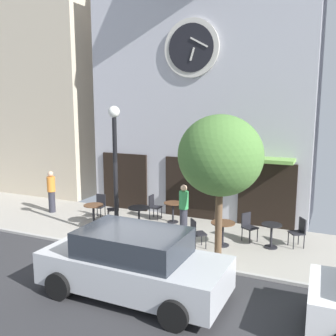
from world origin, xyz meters
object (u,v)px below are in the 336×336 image
at_px(cafe_table_center, 94,210).
at_px(cafe_chair_facing_street, 248,225).
at_px(cafe_table_near_curb, 173,209).
at_px(cafe_chair_left_end, 100,204).
at_px(pedestrian_orange, 51,191).
at_px(pedestrian_green, 184,208).
at_px(cafe_table_leftmost, 139,213).
at_px(cafe_chair_near_lamp, 196,231).
at_px(street_lamp, 115,173).
at_px(street_tree, 220,156).
at_px(cafe_table_rightmost, 223,229).
at_px(cafe_chair_under_awning, 115,207).
at_px(cafe_table_center_left, 271,232).
at_px(parked_car_silver, 133,263).
at_px(cafe_chair_curbside, 154,205).
at_px(cafe_chair_corner, 299,230).

height_order(cafe_table_center, cafe_chair_facing_street, cafe_chair_facing_street).
height_order(cafe_table_near_curb, cafe_chair_left_end, cafe_chair_left_end).
bearing_deg(pedestrian_orange, pedestrian_green, -1.58).
height_order(cafe_table_leftmost, cafe_chair_near_lamp, cafe_chair_near_lamp).
xyz_separation_m(street_lamp, street_tree, (3.46, -0.19, 0.77)).
height_order(cafe_table_rightmost, cafe_chair_under_awning, cafe_chair_under_awning).
bearing_deg(cafe_table_center_left, cafe_chair_facing_street, 157.99).
distance_m(cafe_table_rightmost, cafe_chair_left_end, 5.18).
relative_size(cafe_table_rightmost, parked_car_silver, 0.17).
xyz_separation_m(cafe_table_center_left, cafe_chair_facing_street, (-0.78, 0.32, 0.04)).
height_order(cafe_table_rightmost, cafe_chair_left_end, cafe_chair_left_end).
bearing_deg(cafe_table_center, cafe_table_rightmost, -1.24).
bearing_deg(pedestrian_green, cafe_table_leftmost, -174.21).
xyz_separation_m(cafe_table_center, cafe_table_leftmost, (1.69, 0.31, 0.03)).
bearing_deg(street_tree, cafe_chair_near_lamp, 151.30).
xyz_separation_m(street_tree, pedestrian_green, (-1.68, 1.56, -2.07)).
bearing_deg(parked_car_silver, cafe_table_center, 134.40).
height_order(street_lamp, cafe_chair_left_end, street_lamp).
height_order(cafe_chair_left_end, cafe_chair_facing_street, same).
bearing_deg(cafe_chair_under_awning, cafe_table_center, -126.12).
bearing_deg(cafe_table_center, cafe_chair_under_awning, 53.88).
bearing_deg(parked_car_silver, cafe_table_center_left, 60.25).
distance_m(cafe_table_center, pedestrian_orange, 2.55).
relative_size(cafe_chair_under_awning, cafe_chair_near_lamp, 1.00).
distance_m(cafe_chair_curbside, parked_car_silver, 5.85).
distance_m(cafe_chair_curbside, pedestrian_green, 1.99).
distance_m(cafe_table_rightmost, cafe_chair_curbside, 3.58).
height_order(cafe_chair_under_awning, cafe_chair_facing_street, same).
xyz_separation_m(cafe_table_center, cafe_chair_left_end, (-0.27, 0.80, 0.01)).
bearing_deg(cafe_chair_left_end, cafe_chair_curbside, 21.13).
bearing_deg(parked_car_silver, cafe_chair_corner, 55.62).
height_order(cafe_table_rightmost, cafe_table_center_left, cafe_table_rightmost).
bearing_deg(pedestrian_green, cafe_chair_corner, 4.28).
bearing_deg(pedestrian_green, cafe_table_center_left, -2.72).
distance_m(cafe_table_near_curb, cafe_chair_curbside, 0.88).
xyz_separation_m(cafe_table_rightmost, cafe_chair_near_lamp, (-0.68, -0.53, -0.01)).
xyz_separation_m(street_lamp, cafe_chair_near_lamp, (2.64, 0.26, -1.64)).
xyz_separation_m(cafe_table_near_curb, cafe_chair_near_lamp, (1.64, -2.03, 0.01)).
bearing_deg(cafe_table_leftmost, parked_car_silver, -63.17).
bearing_deg(cafe_chair_under_awning, cafe_table_near_curb, 19.65).
xyz_separation_m(cafe_table_near_curb, cafe_chair_under_awning, (-2.03, -0.72, 0.01)).
relative_size(cafe_chair_near_lamp, pedestrian_green, 0.54).
bearing_deg(cafe_table_center, cafe_chair_curbside, 42.99).
distance_m(cafe_table_center_left, cafe_chair_corner, 0.87).
height_order(cafe_table_rightmost, cafe_chair_facing_street, cafe_chair_facing_street).
bearing_deg(pedestrian_green, cafe_table_center, -171.86).
bearing_deg(cafe_table_leftmost, cafe_table_center, -169.63).
bearing_deg(cafe_chair_corner, cafe_chair_left_end, 179.63).
bearing_deg(street_lamp, cafe_table_rightmost, 13.35).
bearing_deg(street_lamp, cafe_chair_corner, 16.69).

